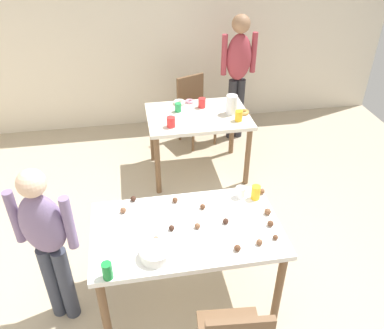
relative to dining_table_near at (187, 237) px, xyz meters
name	(u,v)px	position (x,y,z in m)	size (l,w,h in m)	color
ground_plane	(202,297)	(0.12, -0.04, -0.66)	(6.40, 6.40, 0.00)	tan
wall_back	(156,30)	(0.12, 3.16, 0.64)	(6.40, 0.10, 2.60)	beige
dining_table_near	(187,237)	(0.00, 0.00, 0.00)	(1.36, 0.80, 0.75)	white
dining_table_far	(198,123)	(0.41, 1.76, -0.01)	(1.12, 0.79, 0.75)	silver
chair_far_table	(194,106)	(0.50, 2.50, -0.16)	(0.52, 0.52, 0.87)	brown
person_girl_near	(47,238)	(-0.96, 0.00, 0.15)	(0.45, 0.29, 1.36)	#383D4C
person_adult_far	(238,67)	(1.05, 2.49, 0.32)	(0.45, 0.22, 1.62)	#28282D
mixing_bowl	(156,253)	(-0.24, -0.24, 0.13)	(0.21, 0.21, 0.07)	white
soda_can	(107,271)	(-0.55, -0.36, 0.15)	(0.07, 0.07, 0.12)	#198438
fork_near	(165,212)	(-0.13, 0.20, 0.09)	(0.17, 0.02, 0.01)	silver
cup_near_0	(256,192)	(0.59, 0.24, 0.15)	(0.07, 0.07, 0.12)	yellow
cup_near_1	(240,192)	(0.48, 0.28, 0.14)	(0.07, 0.07, 0.09)	white
cake_ball_0	(262,191)	(0.66, 0.29, 0.11)	(0.05, 0.05, 0.05)	brown
cake_ball_1	(123,210)	(-0.44, 0.25, 0.11)	(0.04, 0.04, 0.04)	brown
cake_ball_2	(156,240)	(-0.23, -0.11, 0.11)	(0.05, 0.05, 0.05)	brown
cake_ball_3	(197,226)	(0.08, -0.02, 0.11)	(0.04, 0.04, 0.04)	brown
cake_ball_4	(259,242)	(0.46, -0.25, 0.11)	(0.04, 0.04, 0.04)	brown
cake_ball_5	(172,228)	(-0.11, -0.01, 0.11)	(0.04, 0.04, 0.04)	#3D2319
cake_ball_6	(275,237)	(0.59, -0.22, 0.11)	(0.04, 0.04, 0.04)	brown
cake_ball_7	(226,221)	(0.29, 0.00, 0.11)	(0.04, 0.04, 0.04)	#3D2319
cake_ball_8	(203,207)	(0.15, 0.19, 0.11)	(0.04, 0.04, 0.04)	brown
cake_ball_9	(133,199)	(-0.36, 0.37, 0.11)	(0.04, 0.04, 0.04)	#3D2319
cake_ball_10	(270,223)	(0.60, -0.08, 0.11)	(0.05, 0.05, 0.05)	brown
cake_ball_11	(175,200)	(-0.04, 0.30, 0.11)	(0.04, 0.04, 0.04)	brown
cake_ball_12	(237,248)	(0.30, -0.28, 0.11)	(0.05, 0.05, 0.05)	brown
cake_ball_13	(268,212)	(0.62, 0.04, 0.12)	(0.05, 0.05, 0.05)	brown
pitcher_far	(232,105)	(0.78, 1.72, 0.20)	(0.12, 0.12, 0.21)	white
cup_far_0	(202,103)	(0.49, 1.93, 0.15)	(0.08, 0.08, 0.11)	red
cup_far_1	(171,122)	(0.08, 1.53, 0.15)	(0.09, 0.09, 0.11)	red
cup_far_2	(178,107)	(0.21, 1.87, 0.14)	(0.07, 0.07, 0.10)	green
cup_far_3	(239,116)	(0.81, 1.54, 0.15)	(0.08, 0.08, 0.12)	yellow
donut_far_0	(243,112)	(0.91, 1.70, 0.11)	(0.13, 0.13, 0.04)	gold
donut_far_1	(190,101)	(0.37, 2.08, 0.11)	(0.10, 0.10, 0.03)	pink
donut_far_2	(179,102)	(0.25, 2.06, 0.11)	(0.14, 0.14, 0.04)	white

